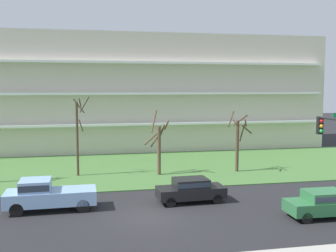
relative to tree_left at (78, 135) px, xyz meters
The scene contains 9 objects.
ground 12.88m from the tree_left, 70.11° to the right, with size 160.00×160.00×0.00m, color #232326.
grass_lawn_strip 5.94m from the tree_left, 29.02° to the left, with size 80.00×16.00×0.08m, color #477238.
apartment_building 17.02m from the tree_left, 75.37° to the left, with size 49.61×12.60×13.50m.
tree_left is the anchor object (origin of this frame).
tree_center 6.79m from the tree_left, ahead, with size 2.01×1.91×5.53m.
tree_right 13.78m from the tree_left, ahead, with size 2.22×2.25×5.36m.
sedan_black_near_left 12.03m from the tree_left, 51.29° to the right, with size 4.47×1.98×1.57m.
sedan_green_center_left 19.83m from the tree_left, 44.04° to the right, with size 4.42×1.86×1.57m.
pickup_blue_center_right 9.65m from the tree_left, 100.48° to the right, with size 5.44×2.10×1.95m.
Camera 1 is at (-3.37, -22.47, 7.57)m, focal length 43.13 mm.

